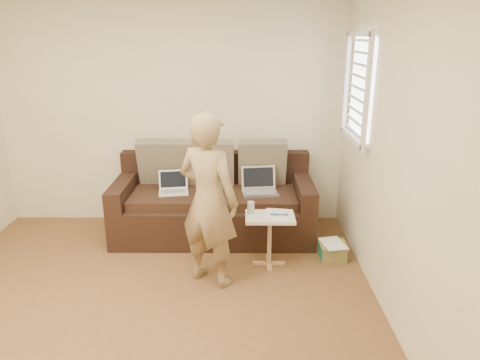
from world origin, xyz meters
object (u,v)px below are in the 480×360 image
at_px(sofa, 214,199).
at_px(laptop_silver, 260,193).
at_px(laptop_white, 174,193).
at_px(person, 209,200).
at_px(side_table, 269,240).
at_px(striped_box, 333,251).
at_px(drinking_glass, 251,208).

xyz_separation_m(sofa, laptop_silver, (0.52, -0.06, 0.10)).
xyz_separation_m(laptop_silver, laptop_white, (-0.96, 0.01, 0.00)).
bearing_deg(laptop_silver, laptop_white, 172.31).
bearing_deg(person, side_table, -122.25).
height_order(laptop_silver, person, person).
height_order(person, side_table, person).
distance_m(person, side_table, 0.84).
relative_size(sofa, striped_box, 8.06).
relative_size(person, drinking_glass, 13.32).
bearing_deg(side_table, striped_box, 10.18).
height_order(drinking_glass, striped_box, drinking_glass).
relative_size(sofa, person, 1.38).
distance_m(side_table, drinking_glass, 0.38).
bearing_deg(sofa, drinking_glass, -57.89).
height_order(side_table, striped_box, side_table).
bearing_deg(laptop_silver, sofa, 166.46).
relative_size(side_table, drinking_glass, 4.36).
distance_m(sofa, drinking_glass, 0.78).
bearing_deg(striped_box, person, -160.73).
bearing_deg(drinking_glass, laptop_silver, 78.84).
distance_m(sofa, laptop_white, 0.45).
relative_size(side_table, striped_box, 1.92).
height_order(laptop_silver, laptop_white, laptop_silver).
relative_size(laptop_silver, laptop_white, 1.21).
distance_m(sofa, person, 1.08).
bearing_deg(side_table, laptop_silver, 96.26).
distance_m(drinking_glass, striped_box, 0.98).
xyz_separation_m(laptop_silver, person, (-0.50, -0.95, 0.28)).
distance_m(laptop_silver, laptop_white, 0.96).
height_order(sofa, person, person).
relative_size(person, side_table, 3.06).
height_order(side_table, drinking_glass, drinking_glass).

